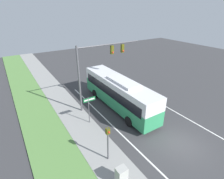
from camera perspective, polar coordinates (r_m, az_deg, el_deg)
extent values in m
plane|color=#38383A|center=(16.58, 21.74, -16.16)|extent=(80.00, 80.00, 0.00)
cube|color=gray|center=(13.22, 3.27, -26.99)|extent=(2.80, 80.00, 0.12)
cube|color=silver|center=(14.43, 12.38, -22.19)|extent=(0.14, 30.00, 0.01)
cube|color=silver|center=(19.18, 28.38, -11.36)|extent=(0.14, 30.00, 0.01)
cube|color=#2D8956|center=(19.80, 2.07, -2.56)|extent=(2.41, 11.35, 1.63)
cube|color=silver|center=(19.14, 2.14, 1.35)|extent=(2.41, 11.35, 1.33)
cube|color=black|center=(19.33, 2.12, 0.11)|extent=(2.45, 10.45, 1.01)
cube|color=silver|center=(18.19, 3.70, 2.69)|extent=(1.69, 3.97, 0.24)
cylinder|color=black|center=(22.29, -5.54, -1.32)|extent=(0.28, 1.03, 1.03)
cylinder|color=black|center=(23.31, -0.50, 0.06)|extent=(0.28, 1.03, 1.03)
cylinder|color=black|center=(17.19, 5.54, -10.30)|extent=(0.28, 1.03, 1.03)
cylinder|color=black|center=(18.48, 11.28, -7.89)|extent=(0.28, 1.03, 1.03)
cylinder|color=#4C4C51|center=(18.17, -10.62, 2.65)|extent=(0.20, 0.20, 7.22)
cylinder|color=#4C4C51|center=(18.80, -0.66, 14.58)|extent=(7.44, 0.14, 0.14)
cube|color=#47470F|center=(19.06, 0.00, 12.83)|extent=(0.32, 0.28, 0.90)
sphere|color=red|center=(18.97, 0.30, 12.00)|extent=(0.18, 0.18, 0.18)
cube|color=#47470F|center=(19.81, 3.42, 13.28)|extent=(0.32, 0.28, 0.90)
sphere|color=red|center=(19.72, 3.71, 12.47)|extent=(0.18, 0.18, 0.18)
cylinder|color=#4C4C51|center=(13.25, -1.33, -17.66)|extent=(0.12, 0.12, 2.95)
cube|color=#47470F|center=(12.43, -1.39, -13.43)|extent=(0.28, 0.24, 0.44)
sphere|color=red|center=(12.33, -1.02, -13.80)|extent=(0.14, 0.14, 0.14)
cylinder|color=#4C4C51|center=(17.05, -7.55, -6.93)|extent=(0.08, 0.08, 2.90)
cube|color=#145B2D|center=(16.48, -7.40, -3.27)|extent=(1.24, 0.03, 0.39)
cube|color=white|center=(16.47, -7.38, -3.29)|extent=(1.05, 0.01, 0.14)
cube|color=#A8A8A3|center=(12.47, 3.09, -26.24)|extent=(0.69, 0.56, 1.26)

